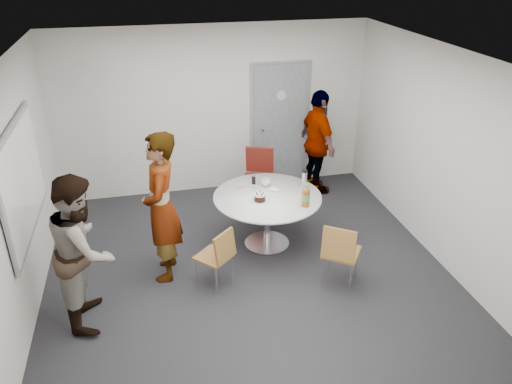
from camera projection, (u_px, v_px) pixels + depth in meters
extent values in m
plane|color=black|center=(248.00, 270.00, 6.42)|extent=(5.00, 5.00, 0.00)
plane|color=silver|center=(246.00, 57.00, 5.20)|extent=(5.00, 5.00, 0.00)
plane|color=beige|center=(214.00, 111.00, 7.98)|extent=(5.00, 0.00, 5.00)
plane|color=beige|center=(17.00, 197.00, 5.30)|extent=(0.00, 5.00, 5.00)
plane|color=beige|center=(439.00, 156.00, 6.32)|extent=(0.00, 5.00, 5.00)
plane|color=beige|center=(319.00, 314.00, 3.63)|extent=(5.00, 0.00, 5.00)
cube|color=slate|center=(280.00, 126.00, 8.33)|extent=(0.90, 0.05, 2.05)
cube|color=gray|center=(280.00, 125.00, 8.35)|extent=(1.02, 0.04, 2.12)
cylinder|color=#B2BFC6|center=(281.00, 95.00, 8.06)|extent=(0.16, 0.01, 0.16)
cylinder|color=silver|center=(262.00, 129.00, 8.21)|extent=(0.04, 0.14, 0.04)
cube|color=gray|center=(22.00, 180.00, 5.44)|extent=(0.03, 1.90, 1.25)
cube|color=white|center=(24.00, 180.00, 5.44)|extent=(0.01, 1.78, 1.13)
cylinder|color=white|center=(267.00, 197.00, 6.64)|extent=(1.44, 1.44, 0.03)
cylinder|color=silver|center=(267.00, 221.00, 6.80)|extent=(0.09, 0.09, 0.70)
cylinder|color=silver|center=(267.00, 243.00, 6.97)|extent=(0.62, 0.62, 0.02)
cylinder|color=white|center=(260.00, 201.00, 6.49)|extent=(0.19, 0.19, 0.01)
cylinder|color=black|center=(260.00, 198.00, 6.47)|extent=(0.15, 0.15, 0.08)
cylinder|color=white|center=(260.00, 195.00, 6.45)|extent=(0.15, 0.15, 0.02)
cylinder|color=brown|center=(306.00, 198.00, 6.32)|extent=(0.10, 0.10, 0.24)
cylinder|color=#4E983C|center=(306.00, 197.00, 6.31)|extent=(0.11, 0.11, 0.09)
cone|color=brown|center=(306.00, 188.00, 6.25)|extent=(0.10, 0.10, 0.05)
cylinder|color=#56A74B|center=(306.00, 185.00, 6.24)|extent=(0.04, 0.04, 0.02)
imported|color=white|center=(266.00, 182.00, 6.89)|extent=(0.17, 0.17, 0.10)
cylinder|color=black|center=(254.00, 180.00, 6.93)|extent=(0.05, 0.05, 0.12)
cylinder|color=silver|center=(304.00, 179.00, 6.89)|extent=(0.07, 0.07, 0.19)
cylinder|color=black|center=(305.00, 171.00, 6.84)|extent=(0.07, 0.07, 0.03)
cube|color=#E17670|center=(242.00, 186.00, 6.86)|extent=(0.12, 0.07, 0.02)
ellipsoid|color=white|center=(274.00, 190.00, 6.76)|extent=(0.19, 0.19, 0.03)
cube|color=brown|center=(214.00, 256.00, 5.99)|extent=(0.52, 0.52, 0.03)
cube|color=brown|center=(225.00, 247.00, 5.81)|extent=(0.31, 0.30, 0.35)
cylinder|color=silver|center=(212.00, 260.00, 6.26)|extent=(0.02, 0.02, 0.40)
cylinder|color=silver|center=(197.00, 272.00, 6.04)|extent=(0.02, 0.02, 0.40)
cylinder|color=silver|center=(231.00, 268.00, 6.11)|extent=(0.02, 0.02, 0.40)
cylinder|color=silver|center=(216.00, 280.00, 5.89)|extent=(0.02, 0.02, 0.40)
cube|color=brown|center=(341.00, 252.00, 5.99)|extent=(0.57, 0.57, 0.03)
cube|color=brown|center=(339.00, 245.00, 5.72)|extent=(0.37, 0.30, 0.39)
cylinder|color=silver|center=(356.00, 263.00, 6.17)|extent=(0.02, 0.02, 0.44)
cylinder|color=silver|center=(330.00, 257.00, 6.28)|extent=(0.02, 0.02, 0.44)
cylinder|color=silver|center=(350.00, 278.00, 5.89)|extent=(0.02, 0.02, 0.44)
cylinder|color=silver|center=(323.00, 272.00, 6.00)|extent=(0.02, 0.02, 0.44)
cube|color=#5D1A12|center=(258.00, 180.00, 7.69)|extent=(0.59, 0.59, 0.04)
cube|color=#5D1A12|center=(260.00, 160.00, 7.77)|extent=(0.44, 0.25, 0.43)
cylinder|color=silver|center=(244.00, 199.00, 7.66)|extent=(0.02, 0.02, 0.49)
cylinder|color=silver|center=(268.00, 200.00, 7.61)|extent=(0.02, 0.02, 0.49)
cylinder|color=silver|center=(248.00, 188.00, 7.98)|extent=(0.02, 0.02, 0.49)
cylinder|color=silver|center=(271.00, 190.00, 7.94)|extent=(0.02, 0.02, 0.49)
imported|color=#A5C6EA|center=(161.00, 208.00, 5.93)|extent=(0.54, 0.74, 1.89)
imported|color=white|center=(83.00, 250.00, 5.26)|extent=(0.68, 0.86, 1.73)
imported|color=black|center=(318.00, 143.00, 8.04)|extent=(0.56, 1.06, 1.73)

